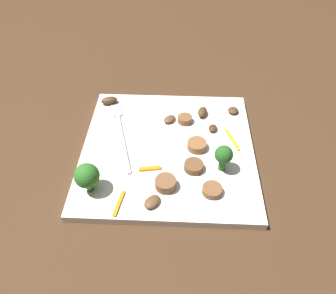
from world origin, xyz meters
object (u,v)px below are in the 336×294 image
sausage_slice_2 (194,166)px  pepper_strip_2 (232,140)px  sausage_slice_1 (212,190)px  mushroom_5 (167,119)px  sausage_slice_0 (197,146)px  sausage_slice_3 (166,183)px  broccoli_floret_1 (224,156)px  mushroom_2 (202,112)px  sausage_slice_4 (185,119)px  mushroom_3 (233,111)px  mushroom_4 (152,202)px  pepper_strip_0 (119,203)px  fork (121,131)px  broccoli_floret_0 (87,176)px  mushroom_0 (213,128)px  mushroom_1 (109,101)px  plate (168,150)px  pepper_strip_1 (150,169)px

sausage_slice_2 → pepper_strip_2: 0.10m
sausage_slice_1 → mushroom_5: 0.18m
sausage_slice_0 → sausage_slice_3: (-0.08, 0.05, 0.00)m
broccoli_floret_1 → mushroom_2: bearing=11.3°
sausage_slice_4 → mushroom_3: (0.03, -0.09, -0.00)m
mushroom_4 → pepper_strip_0: size_ratio=0.61×
mushroom_2 → fork: bearing=109.4°
broccoli_floret_1 → sausage_slice_3: size_ratio=1.47×
broccoli_floret_0 → mushroom_0: bearing=-53.8°
broccoli_floret_1 → mushroom_5: broccoli_floret_1 is taller
mushroom_1 → mushroom_2: 0.18m
mushroom_0 → mushroom_1: size_ratio=0.64×
broccoli_floret_1 → sausage_slice_0: (0.04, 0.04, -0.02)m
sausage_slice_2 → sausage_slice_4: size_ratio=1.17×
plate → mushroom_5: size_ratio=11.52×
fork → pepper_strip_2: 0.20m
fork → mushroom_1: 0.09m
sausage_slice_1 → sausage_slice_4: bearing=14.7°
fork → mushroom_4: mushroom_4 is taller
mushroom_5 → pepper_strip_1: (-0.12, 0.02, -0.00)m
sausage_slice_1 → pepper_strip_1: 0.11m
plate → broccoli_floret_0: broccoli_floret_0 is taller
fork → broccoli_floret_1: 0.20m
pepper_strip_0 → broccoli_floret_0: bearing=62.0°
mushroom_5 → pepper_strip_1: size_ratio=0.72×
broccoli_floret_0 → mushroom_5: (0.16, -0.11, -0.03)m
pepper_strip_1 → sausage_slice_1: bearing=-113.0°
mushroom_3 → pepper_strip_2: (-0.08, 0.01, -0.00)m
fork → pepper_strip_0: bearing=171.6°
fork → sausage_slice_2: 0.16m
fork → mushroom_2: 0.16m
sausage_slice_0 → sausage_slice_4: 0.07m
plate → sausage_slice_0: 0.05m
plate → broccoli_floret_1: size_ratio=6.12×
sausage_slice_4 → mushroom_1: 0.16m
mushroom_4 → pepper_strip_2: 0.19m
broccoli_floret_1 → sausage_slice_0: size_ratio=1.46×
mushroom_2 → pepper_strip_0: size_ratio=0.62×
mushroom_3 → plate: bearing=129.2°
broccoli_floret_1 → sausage_slice_1: size_ratio=1.58×
pepper_strip_2 → sausage_slice_3: bearing=133.5°
plate → pepper_strip_2: pepper_strip_2 is taller
mushroom_2 → pepper_strip_1: bearing=147.8°
sausage_slice_0 → pepper_strip_0: (-0.12, 0.12, -0.00)m
broccoli_floret_0 → sausage_slice_4: size_ratio=1.92×
broccoli_floret_0 → pepper_strip_2: (0.12, -0.23, -0.03)m
mushroom_2 → pepper_strip_1: 0.17m
mushroom_3 → fork: bearing=106.7°
fork → mushroom_3: 0.22m
sausage_slice_0 → mushroom_1: (0.12, 0.17, 0.00)m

